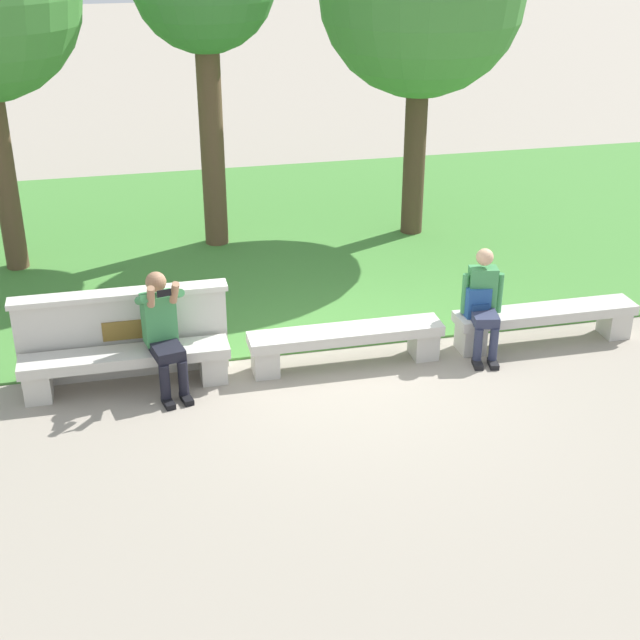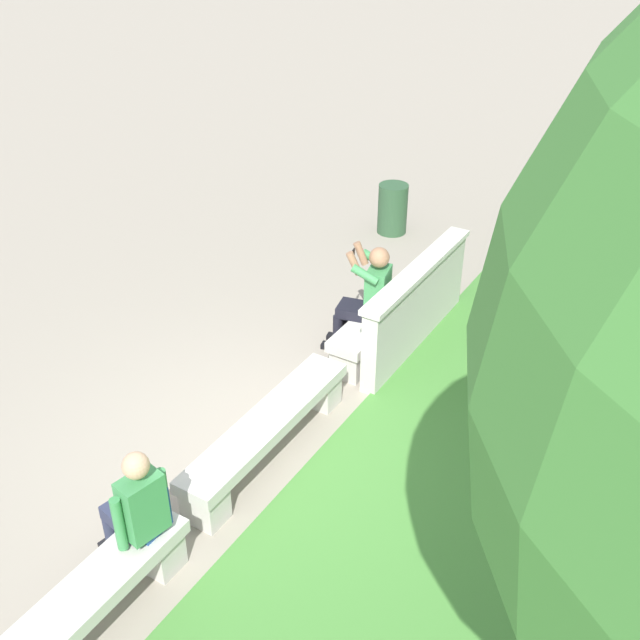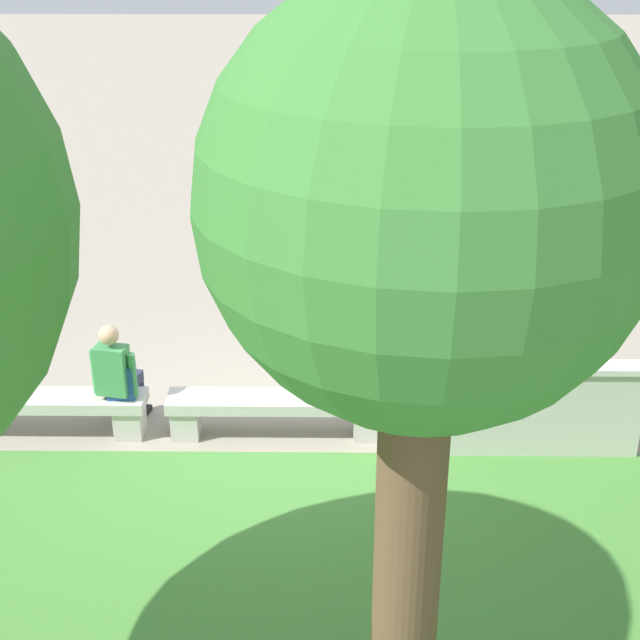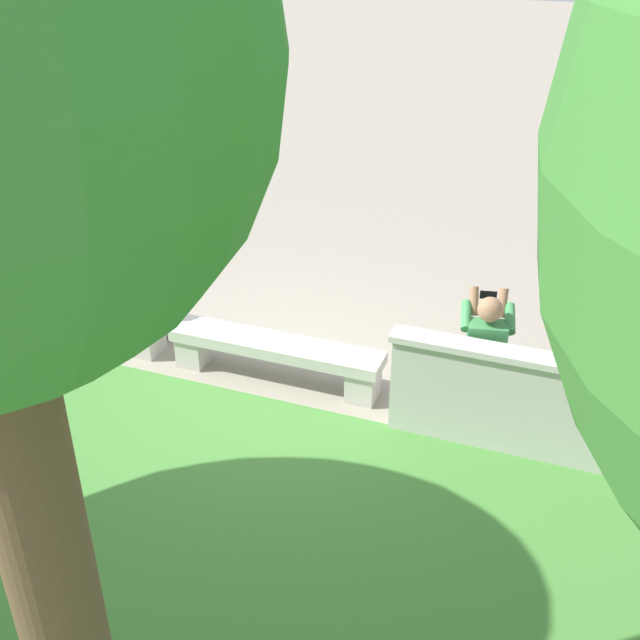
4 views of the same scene
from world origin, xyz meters
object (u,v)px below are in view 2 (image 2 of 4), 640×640
person_photographer (367,294)px  trash_bin (393,209)px  person_distant (136,508)px  bench_near (268,430)px  bench_mid (63,627)px  backpack (147,512)px  bench_main (389,313)px

person_photographer → trash_bin: (-3.04, -1.20, -0.36)m
person_distant → bench_near: bearing=177.7°
bench_near → person_distant: size_ratio=1.77×
bench_mid → person_photographer: 4.51m
bench_mid → trash_bin: size_ratio=2.97×
backpack → bench_main: bearing=-180.0°
bench_main → bench_near: bearing=0.0°
person_photographer → person_distant: size_ratio=1.05×
backpack → bench_mid: bearing=-0.0°
bench_near → person_distant: (1.61, -0.06, 0.36)m
trash_bin → bench_mid: bearing=9.6°
bench_mid → trash_bin: 7.64m
bench_main → bench_mid: size_ratio=1.00×
trash_bin → person_photographer: bearing=21.6°
bench_mid → bench_main: bearing=180.0°
bench_main → trash_bin: size_ratio=2.97×
backpack → trash_bin: 6.77m
bench_main → person_distant: 4.08m
trash_bin → bench_main: bearing=26.0°
bench_main → bench_mid: (4.91, 0.00, 0.00)m
person_distant → backpack: bearing=126.2°
person_distant → backpack: (-0.05, 0.07, -0.05)m
bench_mid → person_distant: size_ratio=1.77×
bench_near → bench_mid: bearing=0.0°
backpack → person_distant: bearing=-53.8°
bench_mid → backpack: size_ratio=5.21×
bench_near → person_distant: 1.65m
person_photographer → person_distant: person_photographer is taller
bench_near → backpack: 1.59m
bench_main → person_distant: size_ratio=1.77×
bench_main → person_photographer: person_photographer is taller
bench_mid → person_photographer: size_ratio=1.69×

